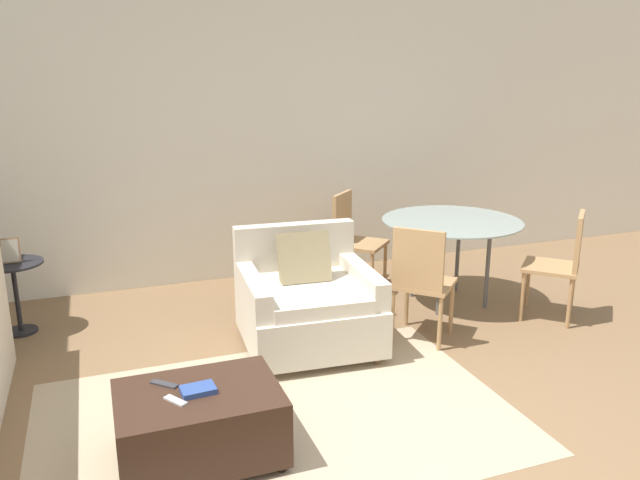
{
  "coord_description": "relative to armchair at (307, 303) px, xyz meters",
  "views": [
    {
      "loc": [
        -1.31,
        -2.36,
        2.0
      ],
      "look_at": [
        0.25,
        1.89,
        0.75
      ],
      "focal_mm": 35.0,
      "sensor_mm": 36.0,
      "label": 1
    }
  ],
  "objects": [
    {
      "name": "wall_back",
      "position": [
        -0.08,
        1.76,
        1.04
      ],
      "size": [
        12.0,
        0.06,
        2.75
      ],
      "color": "white",
      "rests_on": "ground_plane"
    },
    {
      "name": "area_rug",
      "position": [
        -0.5,
        -0.9,
        -0.33
      ],
      "size": [
        2.77,
        1.84,
        0.01
      ],
      "color": "tan",
      "rests_on": "ground_plane"
    },
    {
      "name": "armchair",
      "position": [
        0.0,
        0.0,
        0.0
      ],
      "size": [
        1.0,
        1.0,
        0.85
      ],
      "color": "beige",
      "rests_on": "ground_plane"
    },
    {
      "name": "ottoman",
      "position": [
        -0.99,
        -1.15,
        -0.12
      ],
      "size": [
        0.84,
        0.59,
        0.4
      ],
      "color": "#382319",
      "rests_on": "ground_plane"
    },
    {
      "name": "book_stack",
      "position": [
        -0.99,
        -1.16,
        0.08
      ],
      "size": [
        0.18,
        0.13,
        0.03
      ],
      "color": "#2D478C",
      "rests_on": "ottoman"
    },
    {
      "name": "tv_remote_primary",
      "position": [
        -1.14,
        -1.01,
        0.07
      ],
      "size": [
        0.14,
        0.14,
        0.01
      ],
      "color": "#333338",
      "rests_on": "ottoman"
    },
    {
      "name": "tv_remote_secondary",
      "position": [
        -1.11,
        -1.21,
        0.07
      ],
      "size": [
        0.11,
        0.14,
        0.01
      ],
      "color": "#B7B7BC",
      "rests_on": "ottoman"
    },
    {
      "name": "side_table",
      "position": [
        -2.04,
        0.99,
        0.07
      ],
      "size": [
        0.45,
        0.45,
        0.57
      ],
      "color": "black",
      "rests_on": "ground_plane"
    },
    {
      "name": "picture_frame",
      "position": [
        -2.04,
        0.99,
        0.33
      ],
      "size": [
        0.14,
        0.07,
        0.19
      ],
      "color": "#8C6647",
      "rests_on": "side_table"
    },
    {
      "name": "dining_table",
      "position": [
        1.46,
        0.41,
        0.34
      ],
      "size": [
        1.19,
        1.19,
        0.75
      ],
      "color": "#8C9E99",
      "rests_on": "ground_plane"
    },
    {
      "name": "dining_chair_near_left",
      "position": [
        0.81,
        -0.24,
        0.18
      ],
      "size": [
        0.59,
        0.59,
        0.9
      ],
      "color": "tan",
      "rests_on": "ground_plane"
    },
    {
      "name": "dining_chair_near_right",
      "position": [
        2.11,
        -0.24,
        0.18
      ],
      "size": [
        0.59,
        0.59,
        0.9
      ],
      "color": "tan",
      "rests_on": "ground_plane"
    },
    {
      "name": "dining_chair_far_left",
      "position": [
        0.81,
        1.06,
        0.18
      ],
      "size": [
        0.59,
        0.59,
        0.9
      ],
      "color": "tan",
      "rests_on": "ground_plane"
    }
  ]
}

